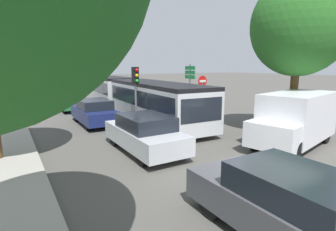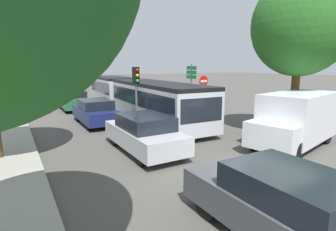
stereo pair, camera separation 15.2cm
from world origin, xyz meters
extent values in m
plane|color=#4F4C47|center=(0.00, 0.00, 0.00)|extent=(200.00, 200.00, 0.00)
cube|color=silver|center=(1.50, 8.94, 1.28)|extent=(3.03, 9.51, 2.03)
cube|color=black|center=(1.50, 8.94, 1.65)|extent=(3.02, 9.13, 0.89)
cube|color=black|center=(1.50, 8.94, 2.40)|extent=(3.03, 9.51, 0.20)
cube|color=silver|center=(1.98, 17.82, 1.28)|extent=(2.86, 6.55, 2.03)
cube|color=black|center=(1.98, 17.82, 1.65)|extent=(2.87, 6.29, 0.89)
cube|color=black|center=(1.98, 17.82, 2.40)|extent=(2.86, 6.55, 0.20)
cylinder|color=black|center=(1.78, 14.12, 1.28)|extent=(1.91, 1.09, 1.86)
cube|color=black|center=(1.24, 4.29, 1.53)|extent=(2.22, 0.22, 1.09)
cylinder|color=black|center=(2.39, 5.88, 0.49)|extent=(0.35, 1.00, 0.99)
cylinder|color=black|center=(0.28, 6.00, 0.49)|extent=(0.35, 1.00, 0.99)
cylinder|color=black|center=(2.72, 11.88, 0.49)|extent=(0.35, 1.00, 0.99)
cylinder|color=black|center=(0.60, 12.00, 0.49)|extent=(0.35, 1.00, 0.99)
cylinder|color=black|center=(3.03, 17.76, 0.49)|extent=(0.35, 1.00, 0.99)
cylinder|color=black|center=(0.92, 17.87, 0.49)|extent=(0.35, 1.00, 0.99)
cube|color=silver|center=(-1.67, 31.36, 1.25)|extent=(2.96, 11.36, 1.96)
cube|color=black|center=(-1.67, 31.36, 1.60)|extent=(2.96, 10.80, 0.82)
cube|color=#234C93|center=(-1.67, 31.36, 2.33)|extent=(2.96, 11.36, 0.20)
cylinder|color=black|center=(-2.87, 35.03, 0.49)|extent=(0.33, 0.99, 0.98)
cylinder|color=black|center=(-0.77, 35.12, 0.49)|extent=(0.33, 0.99, 0.98)
cylinder|color=black|center=(-2.57, 27.94, 0.49)|extent=(0.33, 0.99, 0.98)
cylinder|color=black|center=(-0.48, 28.02, 0.49)|extent=(0.33, 0.99, 0.98)
cube|color=#47474C|center=(-1.54, -1.87, 0.62)|extent=(1.87, 4.34, 0.70)
cube|color=black|center=(-1.54, -1.97, 1.24)|extent=(1.71, 2.28, 0.54)
cylinder|color=black|center=(-2.30, -0.48, 0.33)|extent=(0.23, 0.66, 0.66)
cylinder|color=black|center=(-0.76, -0.49, 0.33)|extent=(0.23, 0.66, 0.66)
cube|color=#B7BABF|center=(-1.43, 4.61, 0.63)|extent=(1.89, 4.39, 0.71)
cube|color=black|center=(-1.43, 4.50, 1.25)|extent=(1.73, 2.31, 0.54)
cylinder|color=black|center=(-2.20, 6.01, 0.33)|extent=(0.23, 0.67, 0.67)
cylinder|color=black|center=(-0.64, 6.00, 0.33)|extent=(0.23, 0.67, 0.67)
cylinder|color=black|center=(-2.22, 3.21, 0.33)|extent=(0.23, 0.67, 0.67)
cylinder|color=black|center=(-0.66, 3.20, 0.33)|extent=(0.23, 0.67, 0.67)
cube|color=navy|center=(-1.69, 10.76, 0.61)|extent=(1.86, 4.31, 0.70)
cube|color=black|center=(-1.69, 10.65, 1.23)|extent=(1.69, 2.27, 0.53)
cylinder|color=black|center=(-2.45, 12.14, 0.33)|extent=(0.23, 0.66, 0.66)
cylinder|color=black|center=(-0.92, 12.13, 0.33)|extent=(0.23, 0.66, 0.66)
cylinder|color=black|center=(-2.47, 9.39, 0.33)|extent=(0.23, 0.66, 0.66)
cylinder|color=black|center=(-0.94, 9.37, 0.33)|extent=(0.23, 0.66, 0.66)
cube|color=#236638|center=(-1.73, 16.98, 0.63)|extent=(1.90, 4.41, 0.71)
cube|color=black|center=(-1.73, 16.88, 1.25)|extent=(1.73, 2.31, 0.54)
cylinder|color=black|center=(-2.50, 18.39, 0.33)|extent=(0.24, 0.67, 0.67)
cylinder|color=black|center=(-0.94, 18.38, 0.33)|extent=(0.24, 0.67, 0.67)
cylinder|color=black|center=(-2.52, 15.58, 0.33)|extent=(0.24, 0.67, 0.67)
cylinder|color=black|center=(-0.96, 15.57, 0.33)|extent=(0.24, 0.67, 0.67)
cube|color=silver|center=(4.74, 1.94, 1.31)|extent=(4.43, 2.81, 2.00)
cube|color=silver|center=(2.30, 1.42, 0.84)|extent=(1.28, 2.05, 1.00)
cylinder|color=black|center=(2.86, 0.68, 0.36)|extent=(0.75, 0.38, 0.72)
cylinder|color=black|center=(2.51, 2.32, 0.36)|extent=(0.75, 0.38, 0.72)
cylinder|color=black|center=(6.09, 1.37, 0.36)|extent=(0.75, 0.38, 0.72)
cylinder|color=black|center=(5.74, 3.01, 0.36)|extent=(0.75, 0.38, 0.72)
cylinder|color=#56595E|center=(-0.11, 8.26, 1.70)|extent=(0.12, 0.12, 3.40)
cube|color=black|center=(-0.11, 8.26, 2.95)|extent=(0.36, 0.29, 0.90)
sphere|color=red|center=(-0.08, 8.12, 3.23)|extent=(0.18, 0.18, 0.18)
sphere|color=#EAAD14|center=(-0.08, 8.12, 2.95)|extent=(0.18, 0.18, 0.18)
sphere|color=green|center=(-0.08, 8.12, 2.67)|extent=(0.18, 0.18, 0.18)
cylinder|color=#56595E|center=(4.94, 8.81, 1.20)|extent=(0.08, 0.08, 2.40)
cylinder|color=red|center=(4.94, 8.81, 2.47)|extent=(0.70, 0.03, 0.70)
cube|color=white|center=(4.94, 8.79, 2.47)|extent=(0.50, 0.04, 0.14)
cylinder|color=#56595E|center=(6.07, 11.72, 1.80)|extent=(0.10, 0.10, 3.60)
cube|color=#197A38|center=(6.07, 11.72, 3.30)|extent=(0.18, 1.40, 0.28)
cube|color=#197A38|center=(6.07, 11.72, 2.96)|extent=(0.18, 1.40, 0.28)
cube|color=#197A38|center=(6.07, 11.72, 2.62)|extent=(0.18, 1.40, 0.28)
cylinder|color=#51381E|center=(6.16, 3.15, 1.77)|extent=(0.38, 0.38, 3.54)
ellipsoid|color=#286623|center=(6.16, 3.15, 5.35)|extent=(4.55, 4.55, 4.81)
camera|label=1|loc=(-6.04, -4.64, 3.45)|focal=28.00mm
camera|label=2|loc=(-5.91, -4.72, 3.45)|focal=28.00mm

